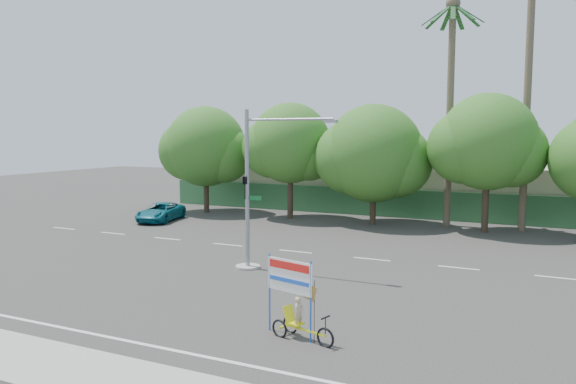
% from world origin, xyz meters
% --- Properties ---
extents(ground, '(120.00, 120.00, 0.00)m').
position_xyz_m(ground, '(0.00, 0.00, 0.00)').
color(ground, '#33302D').
rests_on(ground, ground).
extents(sidewalk_near, '(50.00, 2.40, 0.12)m').
position_xyz_m(sidewalk_near, '(0.00, -7.50, 0.06)').
color(sidewalk_near, gray).
rests_on(sidewalk_near, ground).
extents(fence, '(38.00, 0.08, 2.00)m').
position_xyz_m(fence, '(0.00, 21.50, 1.00)').
color(fence, '#336B3D').
rests_on(fence, ground).
extents(building_left, '(12.00, 8.00, 4.00)m').
position_xyz_m(building_left, '(-10.00, 26.00, 2.00)').
color(building_left, beige).
rests_on(building_left, ground).
extents(building_right, '(14.00, 8.00, 3.60)m').
position_xyz_m(building_right, '(8.00, 26.00, 1.80)').
color(building_right, beige).
rests_on(building_right, ground).
extents(tree_far_left, '(7.14, 6.00, 7.96)m').
position_xyz_m(tree_far_left, '(-14.05, 18.00, 4.76)').
color(tree_far_left, '#473828').
rests_on(tree_far_left, ground).
extents(tree_left, '(6.66, 5.60, 8.07)m').
position_xyz_m(tree_left, '(-7.05, 18.00, 5.06)').
color(tree_left, '#473828').
rests_on(tree_left, ground).
extents(tree_center, '(7.62, 6.40, 7.85)m').
position_xyz_m(tree_center, '(-1.05, 18.00, 4.47)').
color(tree_center, '#473828').
rests_on(tree_center, ground).
extents(tree_right, '(6.90, 5.80, 8.36)m').
position_xyz_m(tree_right, '(5.95, 18.00, 5.24)').
color(tree_right, '#473828').
rests_on(tree_right, ground).
extents(palm_tall, '(3.73, 3.79, 17.45)m').
position_xyz_m(palm_tall, '(8.00, 19.50, 10.46)').
color(palm_tall, '#70604C').
rests_on(palm_tall, ground).
extents(palm_short, '(3.73, 3.79, 14.45)m').
position_xyz_m(palm_short, '(3.50, 19.50, 8.86)').
color(palm_short, '#70604C').
rests_on(palm_short, ground).
extents(traffic_signal, '(4.72, 1.10, 7.00)m').
position_xyz_m(traffic_signal, '(-2.20, 3.98, 2.92)').
color(traffic_signal, gray).
rests_on(traffic_signal, ground).
extents(trike_billboard, '(2.39, 0.93, 2.42)m').
position_xyz_m(trike_billboard, '(2.99, -2.87, 0.97)').
color(trike_billboard, black).
rests_on(trike_billboard, ground).
extents(pickup_truck, '(2.96, 4.78, 1.23)m').
position_xyz_m(pickup_truck, '(-14.42, 13.04, 0.62)').
color(pickup_truck, '#106474').
rests_on(pickup_truck, ground).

